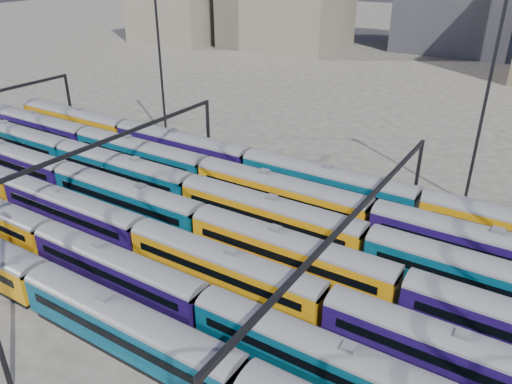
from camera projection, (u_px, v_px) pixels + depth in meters
The scene contains 12 objects.
ground at pixel (249, 259), 48.28m from camera, with size 500.00×500.00×0.00m, color #443F3A.
rake_0 at pixel (39, 280), 40.97m from camera, with size 119.58×2.92×4.91m.
rake_1 at pixel (116, 266), 43.09m from camera, with size 131.80×2.76×4.62m.
rake_2 at pixel (140, 233), 47.81m from camera, with size 117.17×2.86×4.80m.
rake_3 at pixel (402, 287), 40.08m from camera, with size 122.79×2.99×5.04m.
rake_4 at pixel (367, 241), 46.19m from camera, with size 125.98×3.07×5.18m.
rake_5 at pixel (280, 190), 55.76m from camera, with size 149.28×3.12×5.25m.
rake_6 at pixel (420, 204), 52.74m from camera, with size 130.24×3.18×5.35m.
gantry_1 at pixel (97, 153), 54.88m from camera, with size 0.35×40.35×8.03m.
gantry_2 at pixel (352, 227), 40.49m from camera, with size 0.35×40.35×8.03m.
mast_1 at pixel (159, 47), 73.20m from camera, with size 1.40×0.50×25.60m.
mast_3 at pixel (489, 85), 53.14m from camera, with size 1.40×0.50×25.60m.
Camera 1 is at (22.17, -33.84, 27.16)m, focal length 35.00 mm.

